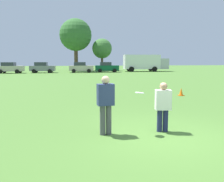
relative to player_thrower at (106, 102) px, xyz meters
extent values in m
plane|color=#47702D|center=(1.56, -0.53, -0.97)|extent=(172.57, 172.57, 0.00)
cylinder|color=#4C4C51|center=(-0.09, -0.01, -0.54)|extent=(0.16, 0.16, 0.87)
cylinder|color=#4C4C51|center=(0.09, 0.01, -0.54)|extent=(0.16, 0.16, 0.87)
cube|color=navy|center=(0.00, 0.00, 0.21)|extent=(0.50, 0.31, 0.62)
sphere|color=#D8AD8C|center=(0.00, 0.00, 0.63)|extent=(0.24, 0.24, 0.24)
cylinder|color=#1E234C|center=(1.83, -0.05, -0.63)|extent=(0.16, 0.16, 0.68)
cylinder|color=#1E234C|center=(1.66, -0.02, -0.63)|extent=(0.16, 0.16, 0.68)
cube|color=silver|center=(1.74, -0.04, 0.01)|extent=(0.50, 0.34, 0.60)
sphere|color=tan|center=(1.74, -0.04, 0.42)|extent=(0.23, 0.23, 0.23)
cylinder|color=white|center=(0.98, -0.12, 0.25)|extent=(0.27, 0.27, 0.06)
cube|color=#D8590C|center=(5.76, 6.67, -0.96)|extent=(0.32, 0.32, 0.03)
cone|color=orange|center=(5.76, 6.67, -0.72)|extent=(0.24, 0.24, 0.45)
cube|color=#B7AD99|center=(-10.45, 35.12, -0.19)|extent=(4.32, 2.09, 0.90)
cube|color=#2D333D|center=(-10.70, 35.14, 0.53)|extent=(2.11, 1.78, 0.64)
cylinder|color=black|center=(-9.09, 36.02, -0.64)|extent=(0.67, 0.27, 0.66)
cylinder|color=black|center=(-9.23, 34.03, -0.64)|extent=(0.67, 0.27, 0.66)
cylinder|color=black|center=(-11.68, 36.21, -0.64)|extent=(0.67, 0.27, 0.66)
cylinder|color=black|center=(-11.82, 34.21, -0.64)|extent=(0.67, 0.27, 0.66)
cube|color=slate|center=(-5.30, 35.53, -0.19)|extent=(4.32, 2.09, 0.90)
cube|color=#2D333D|center=(-5.55, 35.55, 0.53)|extent=(2.11, 1.78, 0.64)
cylinder|color=black|center=(-3.93, 36.44, -0.64)|extent=(0.67, 0.27, 0.66)
cylinder|color=black|center=(-4.07, 34.44, -0.64)|extent=(0.67, 0.27, 0.66)
cylinder|color=black|center=(-6.53, 36.62, -0.64)|extent=(0.67, 0.27, 0.66)
cylinder|color=black|center=(-6.67, 34.62, -0.64)|extent=(0.67, 0.27, 0.66)
cube|color=#B7AD99|center=(1.29, 35.02, -0.19)|extent=(4.32, 2.09, 0.90)
cube|color=#2D333D|center=(1.04, 35.04, 0.53)|extent=(2.11, 1.78, 0.64)
cylinder|color=black|center=(2.66, 35.93, -0.64)|extent=(0.67, 0.27, 0.66)
cylinder|color=black|center=(2.52, 33.94, -0.64)|extent=(0.67, 0.27, 0.66)
cylinder|color=black|center=(0.06, 36.11, -0.64)|extent=(0.67, 0.27, 0.66)
cylinder|color=black|center=(-0.08, 34.12, -0.64)|extent=(0.67, 0.27, 0.66)
cube|color=#0C4C2D|center=(5.87, 35.32, -0.19)|extent=(4.32, 2.09, 0.90)
cube|color=#2D333D|center=(5.62, 35.34, 0.53)|extent=(2.11, 1.78, 0.64)
cylinder|color=black|center=(7.24, 36.23, -0.64)|extent=(0.67, 0.27, 0.66)
cylinder|color=black|center=(7.10, 34.24, -0.64)|extent=(0.67, 0.27, 0.66)
cylinder|color=black|center=(4.64, 36.41, -0.64)|extent=(0.67, 0.27, 0.66)
cylinder|color=black|center=(4.50, 34.42, -0.64)|extent=(0.67, 0.27, 0.66)
cube|color=white|center=(12.94, 37.12, 0.86)|extent=(6.96, 2.97, 2.70)
cube|color=#B2B2B7|center=(17.13, 36.83, 0.51)|extent=(1.96, 2.42, 2.00)
cylinder|color=black|center=(15.24, 38.33, -0.49)|extent=(0.98, 0.35, 0.96)
cylinder|color=black|center=(15.05, 35.60, -0.49)|extent=(0.98, 0.35, 0.96)
cylinder|color=black|center=(10.84, 38.64, -0.49)|extent=(0.98, 0.35, 0.96)
cylinder|color=black|center=(10.64, 35.91, -0.49)|extent=(0.98, 0.35, 0.96)
cylinder|color=brown|center=(0.64, 41.71, 1.26)|extent=(0.74, 0.74, 4.46)
sphere|color=#33662D|center=(0.64, 41.71, 6.19)|extent=(6.36, 6.36, 6.36)
cylinder|color=brown|center=(5.92, 41.65, 0.43)|extent=(0.47, 0.47, 2.81)
sphere|color=#3D7033|center=(5.92, 41.65, 3.55)|extent=(4.02, 4.02, 4.02)
camera|label=1|loc=(-1.05, -6.60, 1.19)|focal=37.71mm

